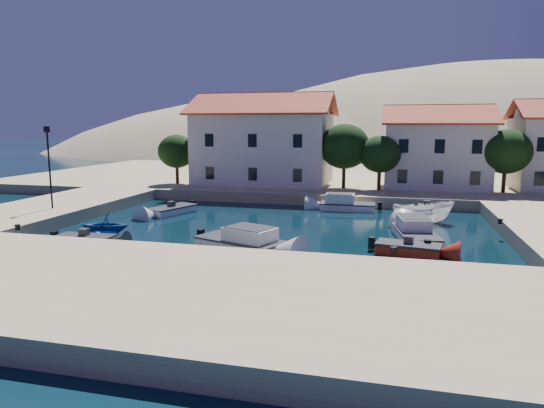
{
  "coord_description": "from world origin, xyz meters",
  "views": [
    {
      "loc": [
        7.83,
        -23.46,
        7.36
      ],
      "look_at": [
        -0.12,
        8.17,
        2.0
      ],
      "focal_mm": 32.0,
      "sensor_mm": 36.0,
      "label": 1
    }
  ],
  "objects": [
    {
      "name": "boat_east",
      "position": [
        10.13,
        13.91,
        0.0
      ],
      "size": [
        5.06,
        3.21,
        1.83
      ],
      "primitive_type": "imported",
      "rotation": [
        0.0,
        0.0,
        1.9
      ],
      "color": "white",
      "rests_on": "ground"
    },
    {
      "name": "motorboat_red_se",
      "position": [
        8.84,
        4.69,
        0.3
      ],
      "size": [
        3.82,
        2.17,
        1.25
      ],
      "rotation": [
        0.0,
        0.0,
        -0.16
      ],
      "color": "maroon",
      "rests_on": "ground"
    },
    {
      "name": "cabin_cruiser_east",
      "position": [
        9.37,
        8.24,
        0.48
      ],
      "size": [
        3.09,
        5.74,
        1.6
      ],
      "rotation": [
        0.0,
        0.0,
        1.74
      ],
      "color": "white",
      "rests_on": "ground"
    },
    {
      "name": "quay_north",
      "position": [
        2.0,
        38.0,
        0.5
      ],
      "size": [
        80.0,
        36.0,
        1.0
      ],
      "primitive_type": "cube",
      "color": "tan",
      "rests_on": "ground"
    },
    {
      "name": "building_mid",
      "position": [
        12.0,
        29.0,
        5.22
      ],
      "size": [
        10.5,
        8.4,
        8.3
      ],
      "color": "beige",
      "rests_on": "quay_north"
    },
    {
      "name": "quay_south",
      "position": [
        0.0,
        -6.0,
        0.5
      ],
      "size": [
        52.0,
        12.0,
        1.0
      ],
      "primitive_type": "cube",
      "color": "tan",
      "rests_on": "ground"
    },
    {
      "name": "rowboat_south",
      "position": [
        1.99,
        1.5,
        0.0
      ],
      "size": [
        4.42,
        3.23,
        0.9
      ],
      "primitive_type": "imported",
      "rotation": [
        0.0,
        0.0,
        1.6
      ],
      "color": "navy",
      "rests_on": "ground"
    },
    {
      "name": "trees",
      "position": [
        4.51,
        25.46,
        4.84
      ],
      "size": [
        37.3,
        5.3,
        6.45
      ],
      "color": "#382314",
      "rests_on": "quay_north"
    },
    {
      "name": "lamppost",
      "position": [
        -17.5,
        8.0,
        4.75
      ],
      "size": [
        0.35,
        0.25,
        6.22
      ],
      "color": "black",
      "rests_on": "quay_west"
    },
    {
      "name": "motorboat_grey_sw",
      "position": [
        -10.44,
        1.89,
        0.3
      ],
      "size": [
        3.63,
        1.71,
        1.25
      ],
      "rotation": [
        0.0,
        0.0,
        0.04
      ],
      "color": "#2E2D32",
      "rests_on": "ground"
    },
    {
      "name": "motorboat_white_west",
      "position": [
        -10.0,
        13.08,
        0.29
      ],
      "size": [
        3.27,
        4.74,
        1.25
      ],
      "rotation": [
        0.0,
        0.0,
        -1.91
      ],
      "color": "white",
      "rests_on": "ground"
    },
    {
      "name": "cabin_cruiser_south",
      "position": [
        -0.9,
        3.41,
        0.48
      ],
      "size": [
        5.93,
        4.15,
        1.6
      ],
      "rotation": [
        0.0,
        0.0,
        -0.37
      ],
      "color": "white",
      "rests_on": "ground"
    },
    {
      "name": "quay_west",
      "position": [
        -19.0,
        10.0,
        0.5
      ],
      "size": [
        8.0,
        20.0,
        1.0
      ],
      "primitive_type": "cube",
      "color": "tan",
      "rests_on": "ground"
    },
    {
      "name": "rowboat_west",
      "position": [
        -10.94,
        4.91,
        0.0
      ],
      "size": [
        3.66,
        3.34,
        1.64
      ],
      "primitive_type": "imported",
      "rotation": [
        0.0,
        0.0,
        -1.34
      ],
      "color": "navy",
      "rests_on": "ground"
    },
    {
      "name": "building_left",
      "position": [
        -6.0,
        28.0,
        5.94
      ],
      "size": [
        14.7,
        9.45,
        9.7
      ],
      "color": "beige",
      "rests_on": "quay_north"
    },
    {
      "name": "motorboat_white_ne",
      "position": [
        10.69,
        18.69,
        0.3
      ],
      "size": [
        1.58,
        3.19,
        1.25
      ],
      "rotation": [
        0.0,
        0.0,
        1.54
      ],
      "color": "white",
      "rests_on": "ground"
    },
    {
      "name": "bollards",
      "position": [
        2.8,
        3.87,
        1.15
      ],
      "size": [
        29.36,
        9.56,
        0.3
      ],
      "color": "black",
      "rests_on": "ground"
    },
    {
      "name": "ground",
      "position": [
        0.0,
        0.0,
        0.0
      ],
      "size": [
        400.0,
        400.0,
        0.0
      ],
      "primitive_type": "plane",
      "color": "black",
      "rests_on": "ground"
    },
    {
      "name": "hills",
      "position": [
        20.64,
        123.62,
        -23.4
      ],
      "size": [
        254.0,
        176.0,
        99.0
      ],
      "color": "tan",
      "rests_on": "ground"
    },
    {
      "name": "cabin_cruiser_north",
      "position": [
        4.08,
        18.43,
        0.48
      ],
      "size": [
        4.74,
        2.05,
        1.6
      ],
      "rotation": [
        0.0,
        0.0,
        3.15
      ],
      "color": "white",
      "rests_on": "ground"
    }
  ]
}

